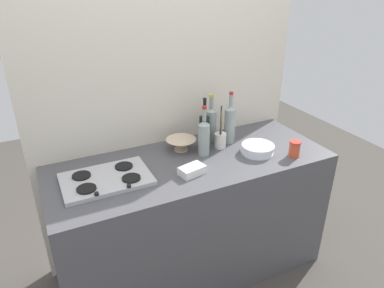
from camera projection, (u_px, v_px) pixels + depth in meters
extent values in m
plane|color=#47423D|center=(192.00, 266.00, 2.64)|extent=(6.00, 6.00, 0.00)
cube|color=#4C4C51|center=(192.00, 218.00, 2.44)|extent=(1.80, 0.70, 0.90)
cube|color=beige|center=(168.00, 113.00, 2.47)|extent=(1.90, 0.06, 2.19)
cube|color=#B2B2B7|center=(106.00, 179.00, 2.02)|extent=(0.50, 0.33, 0.02)
cylinder|color=black|center=(86.00, 189.00, 1.91)|extent=(0.11, 0.11, 0.01)
cylinder|color=black|center=(131.00, 178.00, 2.00)|extent=(0.11, 0.11, 0.01)
cylinder|color=black|center=(81.00, 176.00, 2.03)|extent=(0.11, 0.11, 0.01)
cylinder|color=black|center=(124.00, 166.00, 2.12)|extent=(0.11, 0.11, 0.01)
cylinder|color=black|center=(97.00, 194.00, 1.86)|extent=(0.02, 0.02, 0.02)
cylinder|color=black|center=(129.00, 186.00, 1.92)|extent=(0.02, 0.02, 0.02)
cylinder|color=white|center=(257.00, 152.00, 2.34)|extent=(0.22, 0.22, 0.01)
cylinder|color=white|center=(257.00, 150.00, 2.34)|extent=(0.22, 0.22, 0.01)
cylinder|color=white|center=(257.00, 149.00, 2.33)|extent=(0.22, 0.22, 0.01)
cylinder|color=white|center=(258.00, 147.00, 2.32)|extent=(0.22, 0.22, 0.01)
cylinder|color=white|center=(258.00, 146.00, 2.32)|extent=(0.22, 0.22, 0.01)
cylinder|color=gray|center=(230.00, 126.00, 2.44)|extent=(0.08, 0.08, 0.24)
cone|color=gray|center=(231.00, 108.00, 2.38)|extent=(0.08, 0.08, 0.03)
cylinder|color=gray|center=(231.00, 100.00, 2.36)|extent=(0.02, 0.02, 0.08)
cylinder|color=#B21E1E|center=(231.00, 93.00, 2.34)|extent=(0.03, 0.03, 0.02)
cylinder|color=gray|center=(204.00, 140.00, 2.28)|extent=(0.07, 0.07, 0.21)
cone|color=gray|center=(204.00, 123.00, 2.22)|extent=(0.07, 0.07, 0.03)
cylinder|color=gray|center=(204.00, 115.00, 2.20)|extent=(0.03, 0.03, 0.08)
cylinder|color=#B21E1E|center=(204.00, 107.00, 2.18)|extent=(0.03, 0.03, 0.02)
cylinder|color=gray|center=(211.00, 127.00, 2.45)|extent=(0.08, 0.08, 0.23)
cone|color=gray|center=(211.00, 109.00, 2.40)|extent=(0.08, 0.08, 0.03)
cylinder|color=gray|center=(211.00, 102.00, 2.37)|extent=(0.03, 0.03, 0.08)
cylinder|color=gold|center=(212.00, 96.00, 2.35)|extent=(0.03, 0.03, 0.02)
cylinder|color=black|center=(204.00, 133.00, 2.36)|extent=(0.07, 0.07, 0.23)
cone|color=black|center=(205.00, 115.00, 2.31)|extent=(0.07, 0.07, 0.02)
cylinder|color=black|center=(205.00, 107.00, 2.28)|extent=(0.02, 0.02, 0.09)
cylinder|color=black|center=(205.00, 99.00, 2.26)|extent=(0.02, 0.02, 0.02)
cylinder|color=beige|center=(181.00, 149.00, 2.38)|extent=(0.09, 0.09, 0.01)
cone|color=beige|center=(181.00, 144.00, 2.36)|extent=(0.20, 0.20, 0.07)
cube|color=white|center=(192.00, 170.00, 2.09)|extent=(0.17, 0.12, 0.05)
cylinder|color=silver|center=(220.00, 140.00, 2.40)|extent=(0.08, 0.08, 0.10)
cylinder|color=#997247|center=(221.00, 127.00, 2.35)|extent=(0.03, 0.04, 0.22)
cylinder|color=#262626|center=(221.00, 125.00, 2.33)|extent=(0.03, 0.04, 0.26)
cylinder|color=#B7B7B2|center=(220.00, 126.00, 2.33)|extent=(0.05, 0.04, 0.24)
cylinder|color=#C64C2D|center=(294.00, 150.00, 2.28)|extent=(0.07, 0.07, 0.10)
cylinder|color=red|center=(295.00, 142.00, 2.26)|extent=(0.07, 0.07, 0.01)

